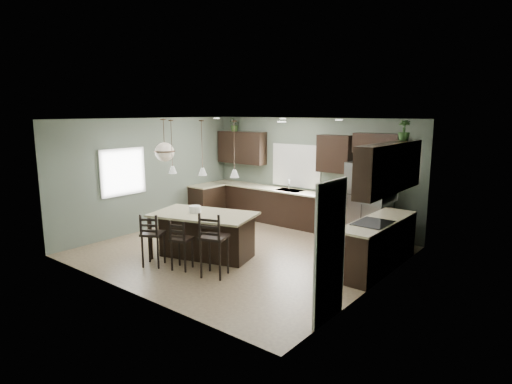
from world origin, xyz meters
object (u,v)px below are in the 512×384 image
Objects in this scene: kitchen_island at (204,235)px; plant_back_left at (235,124)px; serving_dish at (195,209)px; bar_stool_left at (153,239)px; bar_stool_right at (214,244)px; bar_stool_center at (182,244)px; refrigerator at (369,203)px.

plant_back_left is (-2.03, 3.30, 2.13)m from kitchen_island.
plant_back_left reaches higher than serving_dish.
bar_stool_left is 2.73× the size of plant_back_left.
plant_back_left is (-2.92, 3.91, 1.99)m from bar_stool_right.
bar_stool_center is 5.06m from plant_back_left.
refrigerator is at bearing 37.86° from kitchen_island.
bar_stool_right is at bearing -13.65° from bar_stool_left.
serving_dish is 0.23× the size of bar_stool_left.
refrigerator is 3.90m from serving_dish.
serving_dish reaches higher than kitchen_island.
refrigerator reaches higher than bar_stool_right.
bar_stool_center is at bearing -62.89° from serving_dish.
bar_stool_right is at bearing -27.25° from serving_dish.
bar_stool_left is at bearing -69.22° from plant_back_left.
bar_stool_left is at bearing -178.69° from bar_stool_center.
refrigerator is at bearing 50.48° from bar_stool_right.
serving_dish is at bearing 133.18° from bar_stool_right.
kitchen_island is 1.69× the size of bar_stool_right.
plant_back_left reaches higher than refrigerator.
bar_stool_right is at bearing -53.26° from plant_back_left.
kitchen_island is 1.93× the size of bar_stool_left.
bar_stool_left is 0.88× the size of bar_stool_right.
bar_stool_center reaches higher than kitchen_island.
refrigerator is 0.90× the size of kitchen_island.
plant_back_left is at bearing 82.17° from bar_stool_left.
refrigerator is at bearing -3.77° from plant_back_left.
plant_back_left is at bearing 99.76° from bar_stool_center.
serving_dish is at bearing -127.88° from refrigerator.
bar_stool_center is (0.58, 0.21, -0.04)m from bar_stool_left.
kitchen_island is 4.42m from plant_back_left.
serving_dish is (-0.19, -0.06, 0.53)m from kitchen_island.
kitchen_island is 0.57m from serving_dish.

